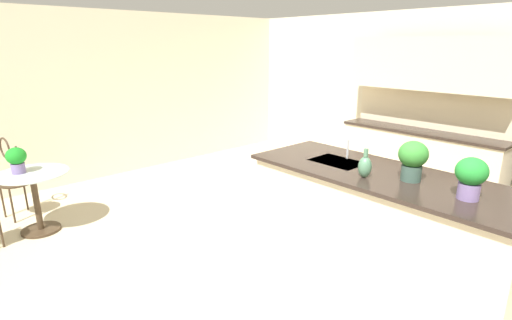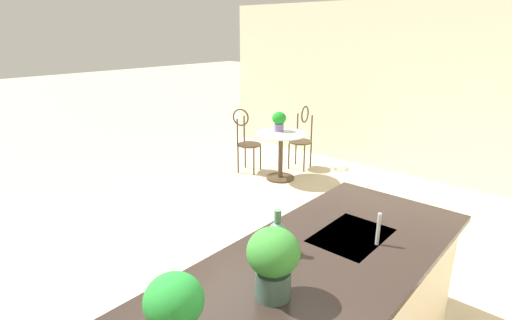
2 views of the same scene
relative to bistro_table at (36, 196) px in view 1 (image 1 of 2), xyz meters
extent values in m
plane|color=beige|center=(2.71, 1.65, -0.45)|extent=(40.00, 40.00, 0.00)
cube|color=beige|center=(2.71, 5.31, 0.90)|extent=(9.00, 0.12, 2.70)
cube|color=beige|center=(-1.55, 1.65, 0.90)|extent=(0.12, 7.80, 2.70)
cube|color=beige|center=(3.01, 2.50, -0.01)|extent=(2.70, 0.96, 0.88)
cube|color=#2D231E|center=(3.01, 2.50, 0.45)|extent=(2.80, 1.06, 0.04)
cube|color=#B2B5BA|center=(2.46, 2.50, 0.46)|extent=(0.56, 0.40, 0.03)
cube|color=beige|center=(2.31, 4.85, -0.01)|extent=(2.40, 0.60, 0.88)
cube|color=#2D231E|center=(2.31, 4.85, 0.45)|extent=(2.44, 0.64, 0.04)
cube|color=beige|center=(2.31, 5.01, 0.77)|extent=(2.40, 0.04, 0.60)
cube|color=beige|center=(2.31, 4.83, 1.45)|extent=(2.40, 0.36, 0.76)
cylinder|color=#3D2D1E|center=(0.00, 0.00, -0.43)|extent=(0.44, 0.44, 0.03)
cylinder|color=#3D2D1E|center=(0.00, 0.00, -0.07)|extent=(0.07, 0.07, 0.69)
cylinder|color=#B2C6C1|center=(0.00, 0.00, 0.29)|extent=(0.80, 0.80, 0.01)
cylinder|color=#3D2D1E|center=(-0.52, 0.09, -0.22)|extent=(0.03, 0.03, 0.45)
cylinder|color=#3D2D1E|center=(-0.47, -0.18, -0.22)|extent=(0.03, 0.03, 0.45)
cylinder|color=#3D2D1E|center=(-0.79, 0.04, -0.22)|extent=(0.03, 0.03, 0.45)
cylinder|color=#3D2D1E|center=(-0.74, -0.24, -0.22)|extent=(0.03, 0.03, 0.45)
cylinder|color=#3D2D1E|center=(-0.63, -0.07, 0.01)|extent=(0.44, 0.44, 0.02)
cylinder|color=#3D2D1E|center=(-0.80, 0.03, 0.23)|extent=(0.03, 0.03, 0.45)
torus|color=#3D2D1E|center=(-0.78, -0.10, 0.45)|extent=(0.28, 0.08, 0.28)
cylinder|color=#3D2D1E|center=(0.15, -0.42, -0.22)|extent=(0.03, 0.03, 0.45)
cylinder|color=#B2B5BA|center=(2.46, 2.68, 0.58)|extent=(0.02, 0.02, 0.22)
cylinder|color=#7A669E|center=(-0.09, -0.11, 0.35)|extent=(0.15, 0.15, 0.12)
ellipsoid|color=#1B8823|center=(-0.09, -0.11, 0.50)|extent=(0.22, 0.22, 0.20)
cylinder|color=#385147|center=(3.31, 2.50, 0.55)|extent=(0.19, 0.19, 0.15)
ellipsoid|color=#33802F|center=(3.31, 2.50, 0.73)|extent=(0.27, 0.27, 0.25)
cylinder|color=#7A669E|center=(3.86, 2.41, 0.54)|extent=(0.17, 0.17, 0.14)
ellipsoid|color=#238931|center=(3.86, 2.41, 0.72)|extent=(0.26, 0.26, 0.23)
ellipsoid|color=#4C7A5B|center=(2.96, 2.26, 0.58)|extent=(0.13, 0.13, 0.21)
cylinder|color=#4C7A5B|center=(2.96, 2.26, 0.72)|extent=(0.04, 0.04, 0.08)
camera|label=1|loc=(4.94, -0.97, 1.72)|focal=27.53mm
camera|label=2|loc=(4.68, 3.59, 1.79)|focal=27.87mm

